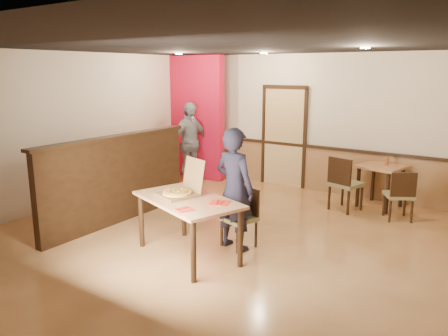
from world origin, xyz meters
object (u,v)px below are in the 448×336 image
Objects in this scene: side_chair_right at (400,194)px; passerby at (189,143)px; side_table at (381,175)px; main_table at (188,206)px; side_chair_left at (344,182)px; condiment at (387,161)px; pizza_box at (180,191)px; diner_chair at (242,215)px; diner at (235,189)px.

side_chair_right is 0.48× the size of passerby.
side_chair_right is 0.78m from side_table.
side_chair_left is (1.07, 3.08, -0.17)m from main_table.
main_table is 2.01× the size of side_chair_right.
passerby is 4.11m from condiment.
side_chair_left is at bearing 86.74° from pizza_box.
side_table is at bearing 86.25° from diner_chair.
passerby reaches higher than condiment.
side_table is at bearing -71.87° from passerby.
pizza_box is at bearing 23.88° from side_chair_right.
diner_chair reaches higher than side_table.
side_chair_left is 0.55× the size of passerby.
condiment is at bearing 83.20° from pizza_box.
diner is (-1.18, -3.11, 0.26)m from side_table.
side_chair_right is 4.49m from passerby.
passerby is at bearing -30.65° from side_chair_right.
side_chair_right is at bearing -51.45° from side_table.
side_chair_left is 1.50× the size of pizza_box.
diner is 11.16× the size of condiment.
condiment is at bearing 85.87° from main_table.
main_table is 0.86m from diner_chair.
pizza_box is (-2.19, -3.04, 0.41)m from side_chair_right.
side_table is 1.31× the size of pizza_box.
main_table is 0.71m from diner.
condiment is (0.55, 0.67, 0.32)m from side_chair_left.
pizza_box reaches higher than condiment.
condiment is at bearing -113.26° from side_chair_left.
side_table is at bearing 86.62° from main_table.
passerby is at bearing 15.29° from side_chair_left.
passerby is 2.72× the size of pizza_box.
main_table is 2.62× the size of pizza_box.
side_chair_right is 0.50× the size of diner.
diner is at bearing 77.43° from main_table.
condiment is (1.79, 3.69, -0.02)m from pizza_box.
diner_chair is 0.42m from diner.
condiment reaches higher than side_table.
diner is 2.62× the size of pizza_box.
passerby is (-2.81, 2.54, 0.03)m from diner.
side_chair_right reaches higher than side_table.
condiment is (0.08, 0.05, 0.26)m from side_table.
diner is at bearing 90.19° from side_chair_left.
pizza_box is at bearing -133.51° from passerby.
condiment is (1.62, 3.75, 0.15)m from main_table.
diner_chair is 2.87m from side_chair_right.
diner is 0.96× the size of passerby.
side_table is at bearing -81.75° from side_chair_right.
main_table is 1.75× the size of side_chair_left.
passerby reaches higher than side_chair_left.
side_chair_right is 3.77m from pizza_box.
condiment is (1.21, 3.03, 0.39)m from diner_chair.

